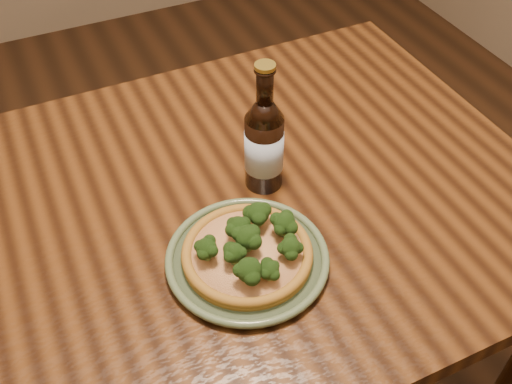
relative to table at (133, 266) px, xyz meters
name	(u,v)px	position (x,y,z in m)	size (l,w,h in m)	color
table	(133,266)	(0.00, 0.00, 0.00)	(1.60, 0.90, 0.75)	#4A270F
plate	(247,258)	(0.17, -0.15, 0.10)	(0.28, 0.28, 0.02)	#546747
pizza	(248,251)	(0.17, -0.15, 0.12)	(0.22, 0.22, 0.07)	#9F6F23
beer_bottle	(264,143)	(0.28, 0.01, 0.19)	(0.07, 0.07, 0.26)	black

